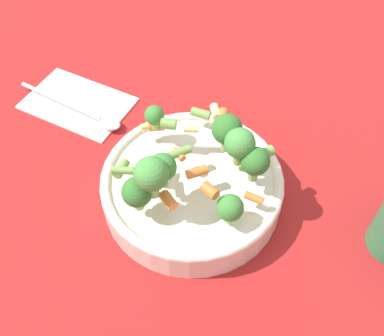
% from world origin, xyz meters
% --- Properties ---
extents(ground_plane, '(3.00, 3.00, 0.00)m').
position_xyz_m(ground_plane, '(0.00, 0.00, 0.00)').
color(ground_plane, maroon).
extents(bowl, '(0.24, 0.24, 0.05)m').
position_xyz_m(bowl, '(0.00, 0.00, 0.03)').
color(bowl, silver).
rests_on(bowl, ground_plane).
extents(pasta_salad, '(0.19, 0.20, 0.09)m').
position_xyz_m(pasta_salad, '(0.02, -0.00, 0.10)').
color(pasta_salad, '#8CB766').
rests_on(pasta_salad, bowl).
extents(napkin, '(0.20, 0.19, 0.01)m').
position_xyz_m(napkin, '(-0.24, -0.11, 0.00)').
color(napkin, white).
rests_on(napkin, ground_plane).
extents(spoon, '(0.16, 0.14, 0.01)m').
position_xyz_m(spoon, '(-0.20, -0.10, 0.01)').
color(spoon, silver).
rests_on(spoon, napkin).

